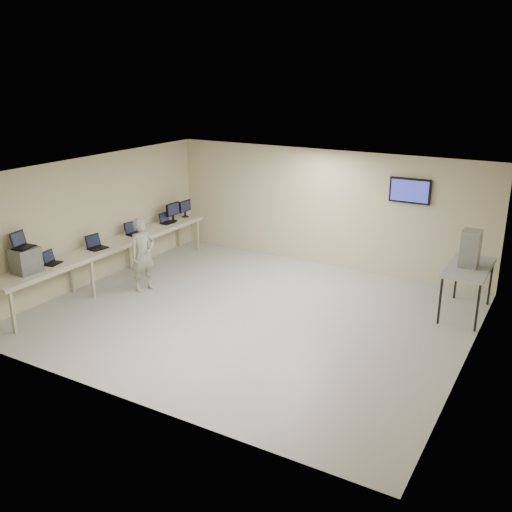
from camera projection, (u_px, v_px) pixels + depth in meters
The scene contains 13 objects.
room at pixel (254, 245), 10.74m from camera, with size 8.01×7.01×2.81m.
workbench at pixel (111, 247), 12.59m from camera, with size 0.76×6.00×0.90m.
equipment_box at pixel (26, 260), 10.74m from camera, with size 0.41×0.47×0.49m, color slate.
laptop_on_box at pixel (21, 244), 10.66m from camera, with size 0.38×0.43×0.30m.
laptop_0 at pixel (51, 260), 11.28m from camera, with size 0.34×0.38×0.26m.
laptop_1 at pixel (96, 245), 12.22m from camera, with size 0.35×0.41×0.30m.
laptop_2 at pixel (133, 231), 13.26m from camera, with size 0.36×0.41×0.29m.
laptop_3 at pixel (166, 220), 14.22m from camera, with size 0.29×0.34×0.26m.
monitor_near at pixel (173, 210), 14.33m from camera, with size 0.21×0.47×0.47m.
monitor_far at pixel (185, 207), 14.76m from camera, with size 0.19×0.43×0.43m.
soldier at pixel (143, 255), 12.16m from camera, with size 0.58×0.38×1.60m, color gray.
side_table at pixel (469, 270), 10.90m from camera, with size 0.76×1.64×0.98m.
storage_bins at pixel (470, 249), 10.78m from camera, with size 0.34×0.38×0.71m.
Camera 1 is at (5.20, -8.81, 4.60)m, focal length 40.00 mm.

